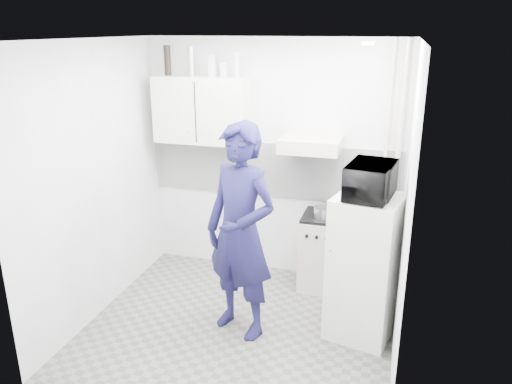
# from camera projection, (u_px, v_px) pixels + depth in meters

# --- Properties ---
(floor) EXTENTS (2.80, 2.80, 0.00)m
(floor) POSITION_uv_depth(u_px,v_px,m) (239.00, 326.00, 4.72)
(floor) COLOR slate
(floor) RESTS_ON ground
(ceiling) EXTENTS (2.80, 2.80, 0.00)m
(ceiling) POSITION_uv_depth(u_px,v_px,m) (236.00, 39.00, 3.90)
(ceiling) COLOR white
(ceiling) RESTS_ON wall_back
(wall_back) EXTENTS (2.80, 0.00, 2.80)m
(wall_back) POSITION_uv_depth(u_px,v_px,m) (273.00, 161.00, 5.45)
(wall_back) COLOR white
(wall_back) RESTS_ON floor
(wall_left) EXTENTS (0.00, 2.60, 2.60)m
(wall_left) POSITION_uv_depth(u_px,v_px,m) (96.00, 183.00, 4.68)
(wall_left) COLOR white
(wall_left) RESTS_ON floor
(wall_right) EXTENTS (0.00, 2.60, 2.60)m
(wall_right) POSITION_uv_depth(u_px,v_px,m) (406.00, 212.00, 3.94)
(wall_right) COLOR white
(wall_right) RESTS_ON floor
(person) EXTENTS (0.83, 0.69, 1.95)m
(person) POSITION_uv_depth(u_px,v_px,m) (241.00, 232.00, 4.38)
(person) COLOR #15133B
(person) RESTS_ON floor
(stove) EXTENTS (0.50, 0.50, 0.79)m
(stove) POSITION_uv_depth(u_px,v_px,m) (324.00, 252.00, 5.33)
(stove) COLOR beige
(stove) RESTS_ON floor
(fridge) EXTENTS (0.66, 0.66, 1.33)m
(fridge) POSITION_uv_depth(u_px,v_px,m) (364.00, 268.00, 4.42)
(fridge) COLOR white
(fridge) RESTS_ON floor
(stove_top) EXTENTS (0.48, 0.48, 0.03)m
(stove_top) POSITION_uv_depth(u_px,v_px,m) (326.00, 217.00, 5.20)
(stove_top) COLOR black
(stove_top) RESTS_ON stove
(saucepan) EXTENTS (0.20, 0.20, 0.11)m
(saucepan) POSITION_uv_depth(u_px,v_px,m) (324.00, 212.00, 5.13)
(saucepan) COLOR silver
(saucepan) RESTS_ON stove_top
(microwave) EXTENTS (0.58, 0.44, 0.29)m
(microwave) POSITION_uv_depth(u_px,v_px,m) (371.00, 180.00, 4.16)
(microwave) COLOR black
(microwave) RESTS_ON fridge
(bottle_a) EXTENTS (0.07, 0.07, 0.31)m
(bottle_a) POSITION_uv_depth(u_px,v_px,m) (167.00, 60.00, 5.25)
(bottle_a) COLOR black
(bottle_a) RESTS_ON upper_cabinet
(bottle_c) EXTENTS (0.07, 0.07, 0.30)m
(bottle_c) POSITION_uv_depth(u_px,v_px,m) (191.00, 61.00, 5.18)
(bottle_c) COLOR silver
(bottle_c) RESTS_ON upper_cabinet
(canister_a) EXTENTS (0.09, 0.09, 0.22)m
(canister_a) POSITION_uv_depth(u_px,v_px,m) (212.00, 66.00, 5.13)
(canister_a) COLOR #B2B7BC
(canister_a) RESTS_ON upper_cabinet
(canister_b) EXTENTS (0.08, 0.08, 0.15)m
(canister_b) POSITION_uv_depth(u_px,v_px,m) (223.00, 69.00, 5.11)
(canister_b) COLOR #B2B7BC
(canister_b) RESTS_ON upper_cabinet
(bottle_e) EXTENTS (0.06, 0.06, 0.24)m
(bottle_e) POSITION_uv_depth(u_px,v_px,m) (237.00, 65.00, 5.06)
(bottle_e) COLOR #B2B7BC
(bottle_e) RESTS_ON upper_cabinet
(upper_cabinet) EXTENTS (1.00, 0.35, 0.70)m
(upper_cabinet) POSITION_uv_depth(u_px,v_px,m) (202.00, 110.00, 5.31)
(upper_cabinet) COLOR white
(upper_cabinet) RESTS_ON wall_back
(range_hood) EXTENTS (0.60, 0.50, 0.14)m
(range_hood) POSITION_uv_depth(u_px,v_px,m) (311.00, 144.00, 5.01)
(range_hood) COLOR beige
(range_hood) RESTS_ON wall_back
(backsplash) EXTENTS (2.74, 0.03, 0.60)m
(backsplash) POSITION_uv_depth(u_px,v_px,m) (273.00, 170.00, 5.46)
(backsplash) COLOR white
(backsplash) RESTS_ON wall_back
(pipe_a) EXTENTS (0.05, 0.05, 2.60)m
(pipe_a) POSITION_uv_depth(u_px,v_px,m) (396.00, 172.00, 5.03)
(pipe_a) COLOR beige
(pipe_a) RESTS_ON floor
(pipe_b) EXTENTS (0.04, 0.04, 2.60)m
(pipe_b) POSITION_uv_depth(u_px,v_px,m) (384.00, 171.00, 5.06)
(pipe_b) COLOR beige
(pipe_b) RESTS_ON floor
(ceiling_spot_fixture) EXTENTS (0.10, 0.10, 0.02)m
(ceiling_spot_fixture) POSITION_uv_depth(u_px,v_px,m) (368.00, 43.00, 3.82)
(ceiling_spot_fixture) COLOR white
(ceiling_spot_fixture) RESTS_ON ceiling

